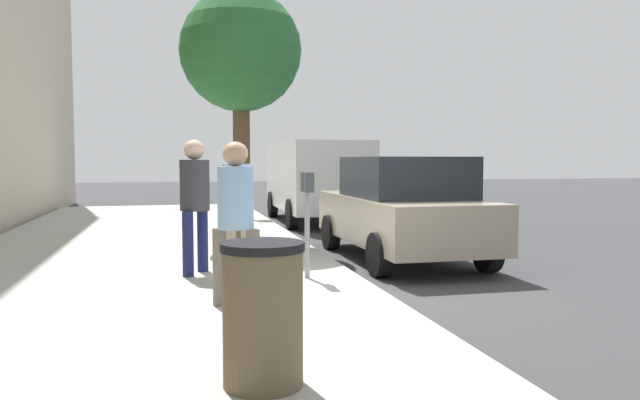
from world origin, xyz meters
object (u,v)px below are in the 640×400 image
(pedestrian_bystander, at_px, (236,210))
(parked_sedan_near, at_px, (402,208))
(parking_officer, at_px, (195,194))
(parked_van_far, at_px, (315,176))
(street_tree, at_px, (241,53))
(parking_meter, at_px, (307,202))
(pedestrian_at_meter, at_px, (238,201))
(trash_bin, at_px, (263,314))
(traffic_signal, at_px, (240,129))

(pedestrian_bystander, xyz_separation_m, parked_sedan_near, (3.30, -3.15, -0.30))
(parking_officer, relative_size, parked_van_far, 0.35)
(parked_sedan_near, xyz_separation_m, street_tree, (1.78, 2.54, 2.80))
(parking_meter, height_order, pedestrian_bystander, pedestrian_bystander)
(parking_meter, height_order, pedestrian_at_meter, pedestrian_at_meter)
(pedestrian_bystander, bearing_deg, parked_sedan_near, -14.93)
(pedestrian_bystander, bearing_deg, trash_bin, -152.39)
(pedestrian_bystander, distance_m, street_tree, 5.70)
(parking_meter, xyz_separation_m, parking_officer, (0.65, 1.43, 0.09))
(pedestrian_at_meter, bearing_deg, parking_meter, -12.25)
(street_tree, height_order, trash_bin, street_tree)
(parking_meter, xyz_separation_m, trash_bin, (-3.72, 1.12, -0.51))
(parking_meter, xyz_separation_m, parked_sedan_near, (1.94, -2.08, -0.27))
(trash_bin, bearing_deg, parking_officer, 4.06)
(parked_sedan_near, bearing_deg, trash_bin, 150.49)
(traffic_signal, bearing_deg, parking_meter, 179.37)
(pedestrian_at_meter, distance_m, traffic_signal, 9.67)
(parked_van_far, relative_size, traffic_signal, 1.45)
(pedestrian_bystander, bearing_deg, parking_meter, -9.52)
(parked_sedan_near, height_order, traffic_signal, traffic_signal)
(pedestrian_at_meter, distance_m, pedestrian_bystander, 1.12)
(pedestrian_at_meter, height_order, parked_sedan_near, pedestrian_at_meter)
(trash_bin, bearing_deg, pedestrian_bystander, -1.17)
(parking_officer, height_order, trash_bin, parking_officer)
(parked_van_far, bearing_deg, parked_sedan_near, -180.00)
(parking_officer, xyz_separation_m, parked_van_far, (7.87, -3.51, 0.00))
(pedestrian_at_meter, xyz_separation_m, street_tree, (3.97, -0.48, 2.49))
(traffic_signal, xyz_separation_m, trash_bin, (-12.98, 1.23, -1.92))
(parking_officer, distance_m, parked_sedan_near, 3.76)
(pedestrian_at_meter, relative_size, trash_bin, 1.77)
(pedestrian_at_meter, height_order, traffic_signal, traffic_signal)
(traffic_signal, bearing_deg, parking_officer, 169.89)
(parking_meter, bearing_deg, traffic_signal, -0.63)
(pedestrian_bystander, bearing_deg, traffic_signal, 22.45)
(parked_van_far, bearing_deg, trash_bin, 165.34)
(parking_officer, relative_size, traffic_signal, 0.51)
(pedestrian_at_meter, xyz_separation_m, parked_sedan_near, (2.19, -3.02, -0.31))
(parking_officer, bearing_deg, traffic_signal, 111.39)
(pedestrian_bystander, xyz_separation_m, parking_officer, (2.01, 0.36, 0.06))
(trash_bin, bearing_deg, traffic_signal, -5.39)
(trash_bin, bearing_deg, parked_van_far, -14.66)
(pedestrian_bystander, relative_size, parking_officer, 0.96)
(parking_officer, bearing_deg, pedestrian_bystander, -48.40)
(pedestrian_bystander, height_order, trash_bin, pedestrian_bystander)
(pedestrian_bystander, height_order, parked_van_far, parked_van_far)
(parking_meter, relative_size, parked_sedan_near, 0.32)
(parking_meter, bearing_deg, street_tree, 7.03)
(parking_meter, distance_m, parked_van_far, 8.77)
(pedestrian_bystander, relative_size, traffic_signal, 0.49)
(parking_officer, bearing_deg, pedestrian_at_meter, -29.66)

